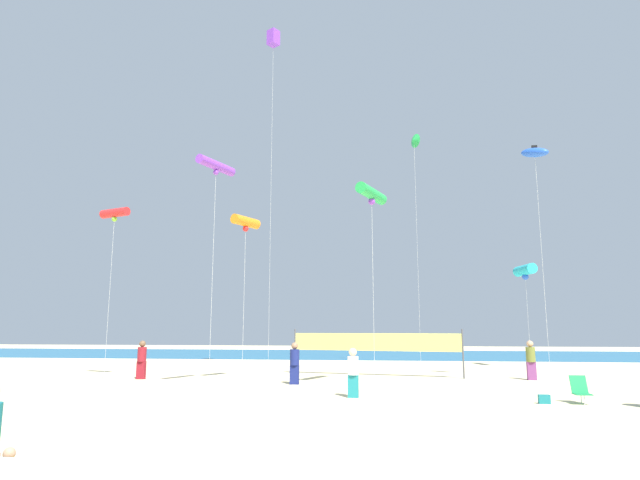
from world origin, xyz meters
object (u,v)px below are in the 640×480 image
kite_cyan_tube (525,271)px  kite_orange_tube (246,222)px  kite_blue_inflatable (535,153)px  beachgoer_navy_shirt (295,362)px  folding_beach_chair (580,389)px  beachgoer_white_shirt (353,371)px  kite_violet_box (273,39)px  kite_violet_tube (216,166)px  kite_green_delta (414,141)px  kite_green_tube (372,194)px  beach_handbag (544,399)px  volleyball_net (374,344)px  beachgoer_olive_shirt (531,359)px  beachgoer_maroon_shirt (142,358)px  kite_red_tube (115,213)px

kite_cyan_tube → kite_orange_tube: kite_orange_tube is taller
kite_blue_inflatable → beachgoer_navy_shirt: bearing=-172.5°
folding_beach_chair → beachgoer_white_shirt: bearing=177.9°
beachgoer_navy_shirt → kite_violet_box: 20.38m
kite_orange_tube → kite_violet_tube: bearing=-99.2°
kite_blue_inflatable → kite_violet_box: bearing=161.3°
beachgoer_navy_shirt → kite_green_delta: 19.60m
kite_green_tube → beachgoer_white_shirt: bearing=-105.8°
kite_orange_tube → beach_handbag: bearing=-23.2°
kite_violet_tube → kite_blue_inflatable: (14.06, 4.48, 1.46)m
volleyball_net → kite_orange_tube: (-5.76, -4.68, 5.70)m
beachgoer_navy_shirt → beachgoer_white_shirt: size_ratio=1.05×
kite_violet_tube → kite_cyan_tube: bearing=42.7°
beachgoer_olive_shirt → beachgoer_navy_shirt: size_ratio=1.02×
beachgoer_maroon_shirt → kite_cyan_tube: (20.69, 10.03, 5.11)m
kite_violet_box → kite_blue_inflatable: 17.46m
kite_violet_tube → kite_cyan_tube: size_ratio=1.45×
kite_violet_box → kite_blue_inflatable: (13.81, -4.66, -9.61)m
beachgoer_white_shirt → beachgoer_olive_shirt: bearing=-173.3°
kite_green_delta → kite_blue_inflatable: 12.52m
beachgoer_olive_shirt → beachgoer_white_shirt: 11.06m
volleyball_net → kite_violet_tube: (-6.24, -7.70, 7.51)m
kite_orange_tube → beachgoer_maroon_shirt: bearing=165.4°
beachgoer_maroon_shirt → kite_violet_box: (5.24, 4.69, 19.24)m
kite_red_tube → beachgoer_maroon_shirt: bearing=28.4°
folding_beach_chair → kite_violet_tube: size_ratio=0.09×
kite_green_delta → kite_orange_tube: size_ratio=2.07×
folding_beach_chair → volleyball_net: size_ratio=0.10×
folding_beach_chair → kite_cyan_tube: kite_cyan_tube is taller
beachgoer_navy_shirt → beachgoer_maroon_shirt: (-7.86, 1.45, 0.01)m
kite_green_delta → kite_orange_tube: 16.65m
folding_beach_chair → volleyball_net: volleyball_net is taller
beachgoer_olive_shirt → kite_violet_tube: size_ratio=0.20×
kite_green_tube → kite_violet_box: bearing=128.0°
beach_handbag → kite_green_delta: 22.87m
kite_orange_tube → kite_violet_box: 14.26m
beachgoer_maroon_shirt → kite_red_tube: bearing=-148.7°
beachgoer_navy_shirt → kite_green_delta: (6.12, 11.96, 14.27)m
beachgoer_olive_shirt → kite_violet_box: (-13.50, 2.71, 19.23)m
kite_orange_tube → beachgoer_navy_shirt: bearing=-0.5°
kite_blue_inflatable → kite_violet_tube: bearing=-162.3°
kite_violet_tube → kite_red_tube: (-6.45, 3.65, -1.04)m
beachgoer_maroon_shirt → kite_cyan_tube: size_ratio=0.29×
beachgoer_olive_shirt → beachgoer_navy_shirt: (-10.88, -3.43, -0.02)m
beach_handbag → kite_cyan_tube: (3.65, 16.42, 5.95)m
beachgoer_maroon_shirt → kite_orange_tube: (5.47, -1.43, 6.36)m
kite_green_delta → kite_violet_tube: bearing=-121.0°
beachgoer_olive_shirt → kite_green_delta: 17.27m
kite_violet_tube → kite_orange_tube: bearing=80.8°
beach_handbag → kite_green_delta: bearing=100.3°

